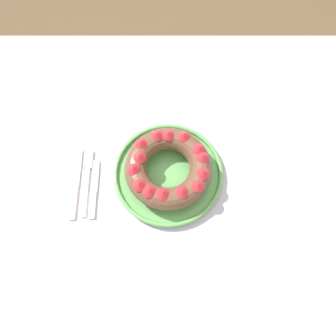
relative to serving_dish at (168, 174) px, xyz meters
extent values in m
plane|color=brown|center=(0.01, 0.02, -0.73)|extent=(8.00, 8.00, 0.00)
cube|color=silver|center=(0.01, 0.02, -0.03)|extent=(1.44, 0.97, 0.03)
cylinder|color=brown|center=(-0.64, 0.43, -0.39)|extent=(0.06, 0.06, 0.69)
cylinder|color=brown|center=(0.66, 0.43, -0.39)|extent=(0.06, 0.06, 0.69)
cylinder|color=#6BB760|center=(0.00, 0.00, -0.01)|extent=(0.29, 0.29, 0.01)
torus|color=#6BB760|center=(0.00, 0.00, 0.01)|extent=(0.30, 0.30, 0.01)
torus|color=brown|center=(0.00, 0.00, 0.04)|extent=(0.23, 0.23, 0.06)
cone|color=red|center=(0.07, -0.06, 0.08)|extent=(0.05, 0.05, 0.02)
cone|color=red|center=(0.09, -0.03, 0.08)|extent=(0.04, 0.04, 0.02)
cone|color=red|center=(0.09, 0.02, 0.08)|extent=(0.05, 0.05, 0.02)
cone|color=red|center=(0.08, 0.04, 0.08)|extent=(0.05, 0.05, 0.02)
cone|color=red|center=(0.04, 0.08, 0.08)|extent=(0.05, 0.05, 0.02)
cone|color=red|center=(0.00, 0.08, 0.08)|extent=(0.04, 0.04, 0.02)
cone|color=red|center=(-0.03, 0.08, 0.08)|extent=(0.05, 0.05, 0.02)
cone|color=red|center=(-0.07, 0.06, 0.08)|extent=(0.04, 0.04, 0.02)
cone|color=red|center=(-0.07, 0.02, 0.08)|extent=(0.05, 0.05, 0.02)
cone|color=red|center=(-0.09, -0.02, 0.08)|extent=(0.05, 0.05, 0.02)
cone|color=red|center=(-0.07, -0.06, 0.08)|extent=(0.04, 0.04, 0.02)
cone|color=red|center=(-0.05, -0.07, 0.08)|extent=(0.05, 0.05, 0.02)
cone|color=red|center=(-0.01, -0.08, 0.08)|extent=(0.05, 0.05, 0.02)
cone|color=red|center=(0.04, -0.08, 0.08)|extent=(0.05, 0.05, 0.02)
cube|color=white|center=(-0.23, -0.05, -0.01)|extent=(0.01, 0.14, 0.01)
cube|color=silver|center=(-0.23, 0.04, -0.01)|extent=(0.02, 0.05, 0.01)
cube|color=white|center=(-0.26, -0.08, -0.01)|extent=(0.02, 0.09, 0.01)
cube|color=silver|center=(-0.26, 0.02, -0.01)|extent=(0.02, 0.11, 0.00)
cube|color=white|center=(-0.20, -0.09, -0.01)|extent=(0.02, 0.08, 0.01)
cube|color=silver|center=(-0.20, 0.00, -0.01)|extent=(0.02, 0.09, 0.00)
camera|label=1|loc=(0.00, -0.32, 0.85)|focal=35.00mm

